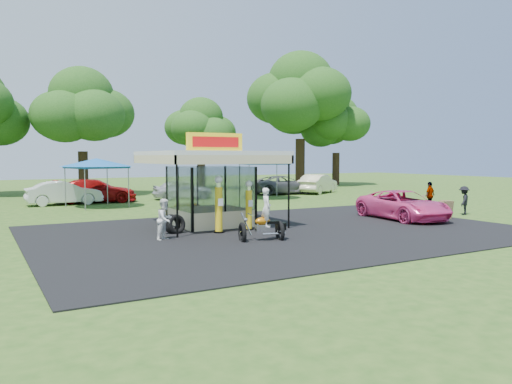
% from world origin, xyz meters
% --- Properties ---
extents(ground, '(120.00, 120.00, 0.00)m').
position_xyz_m(ground, '(0.00, 0.00, 0.00)').
color(ground, '#294F18').
rests_on(ground, ground).
extents(asphalt_apron, '(20.00, 14.00, 0.04)m').
position_xyz_m(asphalt_apron, '(0.00, 2.00, 0.02)').
color(asphalt_apron, black).
rests_on(asphalt_apron, ground).
extents(gas_station_kiosk, '(5.40, 5.40, 4.18)m').
position_xyz_m(gas_station_kiosk, '(-2.00, 4.99, 1.78)').
color(gas_station_kiosk, white).
rests_on(gas_station_kiosk, ground).
extents(gas_pump_left, '(0.44, 0.44, 2.36)m').
position_xyz_m(gas_pump_left, '(-2.63, 2.79, 1.13)').
color(gas_pump_left, black).
rests_on(gas_pump_left, ground).
extents(gas_pump_right, '(0.40, 0.40, 2.14)m').
position_xyz_m(gas_pump_right, '(-1.19, 2.88, 1.03)').
color(gas_pump_right, black).
rests_on(gas_pump_right, ground).
extents(motorcycle, '(1.82, 1.18, 2.07)m').
position_xyz_m(motorcycle, '(-1.94, 0.29, 0.80)').
color(motorcycle, black).
rests_on(motorcycle, ground).
extents(spare_tires, '(1.03, 0.73, 0.84)m').
position_xyz_m(spare_tires, '(-4.28, 3.55, 0.41)').
color(spare_tires, black).
rests_on(spare_tires, ground).
extents(a_frame_sign, '(0.58, 0.67, 0.96)m').
position_xyz_m(a_frame_sign, '(9.18, 1.26, 0.48)').
color(a_frame_sign, '#593819').
rests_on(a_frame_sign, ground).
extents(kiosk_car, '(2.82, 1.13, 0.96)m').
position_xyz_m(kiosk_car, '(-2.00, 7.20, 0.48)').
color(kiosk_car, yellow).
rests_on(kiosk_car, ground).
extents(pink_sedan, '(3.02, 5.49, 1.46)m').
position_xyz_m(pink_sedan, '(7.27, 2.33, 0.73)').
color(pink_sedan, '#EA3F89').
rests_on(pink_sedan, ground).
extents(spectator_west, '(0.97, 0.93, 1.57)m').
position_xyz_m(spectator_west, '(-5.08, 2.33, 0.78)').
color(spectator_west, white).
rests_on(spectator_west, ground).
extents(spectator_east_a, '(1.16, 1.00, 1.56)m').
position_xyz_m(spectator_east_a, '(11.77, 2.26, 0.78)').
color(spectator_east_a, black).
rests_on(spectator_east_a, ground).
extents(spectator_east_b, '(1.03, 0.61, 1.65)m').
position_xyz_m(spectator_east_b, '(12.49, 5.21, 0.82)').
color(spectator_east_b, gray).
rests_on(spectator_east_b, ground).
extents(bg_car_a, '(4.73, 1.70, 1.55)m').
position_xyz_m(bg_car_a, '(-6.16, 18.85, 0.78)').
color(bg_car_a, silver).
rests_on(bg_car_a, ground).
extents(bg_car_b, '(5.86, 3.33, 1.60)m').
position_xyz_m(bg_car_b, '(-4.03, 19.62, 0.80)').
color(bg_car_b, '#AA0D0D').
rests_on(bg_car_b, ground).
extents(bg_car_c, '(4.54, 2.34, 1.48)m').
position_xyz_m(bg_car_c, '(2.22, 19.29, 0.74)').
color(bg_car_c, '#B5B4B9').
rests_on(bg_car_c, ground).
extents(bg_car_d, '(5.79, 3.11, 1.54)m').
position_xyz_m(bg_car_d, '(11.36, 19.66, 0.77)').
color(bg_car_d, '#555557').
rests_on(bg_car_d, ground).
extents(bg_car_e, '(5.13, 4.01, 1.63)m').
position_xyz_m(bg_car_e, '(14.52, 19.08, 0.81)').
color(bg_car_e, beige).
rests_on(bg_car_e, ground).
extents(tent_west, '(4.35, 4.35, 3.04)m').
position_xyz_m(tent_west, '(-4.60, 16.33, 2.75)').
color(tent_west, gray).
rests_on(tent_west, ground).
extents(tent_east, '(4.62, 4.62, 3.23)m').
position_xyz_m(tent_east, '(7.73, 16.76, 2.92)').
color(tent_east, gray).
rests_on(tent_east, ground).
extents(oak_far_c, '(8.59, 8.59, 10.13)m').
position_xyz_m(oak_far_c, '(-3.49, 26.59, 6.43)').
color(oak_far_c, black).
rests_on(oak_far_c, ground).
extents(oak_far_d, '(7.31, 7.31, 8.71)m').
position_xyz_m(oak_far_d, '(8.18, 29.55, 5.55)').
color(oak_far_d, black).
rests_on(oak_far_d, ground).
extents(oak_far_e, '(11.83, 11.83, 14.09)m').
position_xyz_m(oak_far_e, '(19.62, 29.15, 8.99)').
color(oak_far_e, black).
rests_on(oak_far_e, ground).
extents(oak_far_f, '(8.10, 8.10, 9.76)m').
position_xyz_m(oak_far_f, '(24.19, 28.72, 6.26)').
color(oak_far_f, black).
rests_on(oak_far_f, ground).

